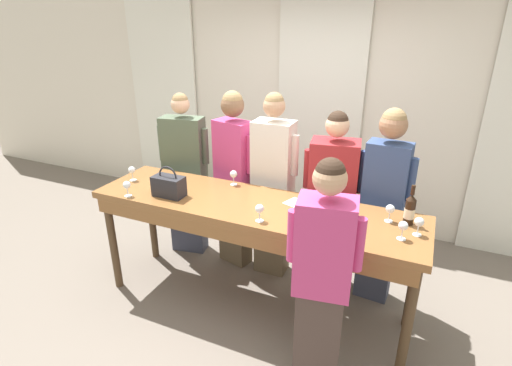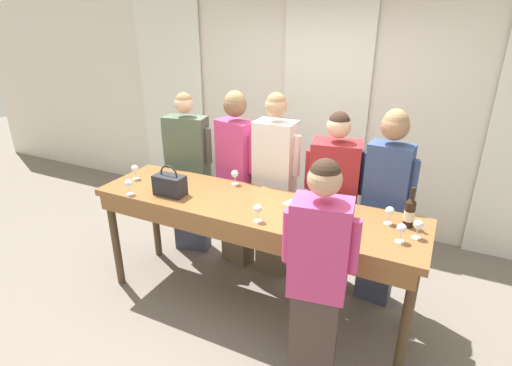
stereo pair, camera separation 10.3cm
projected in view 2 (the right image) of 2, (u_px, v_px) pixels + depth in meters
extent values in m
plane|color=#70665B|center=(253.00, 303.00, 3.59)|extent=(18.00, 18.00, 0.00)
cube|color=silver|center=(326.00, 108.00, 4.63)|extent=(12.00, 0.06, 2.80)
cube|color=white|center=(172.00, 98.00, 5.48)|extent=(0.99, 0.03, 2.69)
cube|color=white|center=(324.00, 114.00, 4.60)|extent=(0.99, 0.03, 2.69)
cube|color=brown|center=(252.00, 206.00, 3.21)|extent=(2.71, 0.71, 0.06)
cube|color=brown|center=(232.00, 235.00, 2.96)|extent=(2.60, 0.03, 0.12)
cylinder|color=#4C3823|center=(115.00, 240.00, 3.69)|extent=(0.07, 0.07, 0.94)
cylinder|color=#4C3823|center=(405.00, 328.00, 2.65)|extent=(0.07, 0.07, 0.94)
cylinder|color=#4C3823|center=(155.00, 215.00, 4.16)|extent=(0.07, 0.07, 0.94)
cylinder|color=#4C3823|center=(414.00, 281.00, 3.12)|extent=(0.07, 0.07, 0.94)
cylinder|color=black|center=(409.00, 214.00, 2.82)|extent=(0.07, 0.07, 0.19)
cone|color=black|center=(412.00, 200.00, 2.77)|extent=(0.07, 0.07, 0.04)
cylinder|color=black|center=(413.00, 192.00, 2.75)|extent=(0.03, 0.03, 0.07)
cylinder|color=beige|center=(409.00, 216.00, 2.82)|extent=(0.07, 0.07, 0.08)
cube|color=#232328|center=(170.00, 185.00, 3.33)|extent=(0.26, 0.14, 0.17)
torus|color=#232328|center=(169.00, 175.00, 3.29)|extent=(0.17, 0.01, 0.17)
cylinder|color=white|center=(416.00, 238.00, 2.70)|extent=(0.06, 0.06, 0.00)
cylinder|color=white|center=(417.00, 233.00, 2.69)|extent=(0.01, 0.01, 0.07)
sphere|color=white|center=(418.00, 225.00, 2.66)|extent=(0.06, 0.06, 0.06)
cylinder|color=white|center=(300.00, 220.00, 2.94)|extent=(0.06, 0.06, 0.00)
cylinder|color=white|center=(300.00, 215.00, 2.92)|extent=(0.01, 0.01, 0.07)
sphere|color=white|center=(300.00, 208.00, 2.90)|extent=(0.06, 0.06, 0.06)
cylinder|color=white|center=(136.00, 179.00, 3.69)|extent=(0.06, 0.06, 0.00)
cylinder|color=white|center=(135.00, 175.00, 3.67)|extent=(0.01, 0.01, 0.07)
sphere|color=white|center=(135.00, 168.00, 3.65)|extent=(0.06, 0.06, 0.06)
cylinder|color=white|center=(345.00, 231.00, 2.79)|extent=(0.06, 0.06, 0.00)
cylinder|color=white|center=(346.00, 226.00, 2.77)|extent=(0.01, 0.01, 0.07)
sphere|color=white|center=(347.00, 218.00, 2.75)|extent=(0.06, 0.06, 0.06)
cylinder|color=white|center=(130.00, 194.00, 3.36)|extent=(0.06, 0.06, 0.00)
cylinder|color=white|center=(129.00, 190.00, 3.35)|extent=(0.01, 0.01, 0.07)
sphere|color=white|center=(128.00, 183.00, 3.33)|extent=(0.06, 0.06, 0.06)
cylinder|color=white|center=(235.00, 184.00, 3.56)|extent=(0.06, 0.06, 0.00)
cylinder|color=white|center=(235.00, 180.00, 3.55)|extent=(0.01, 0.01, 0.07)
sphere|color=white|center=(235.00, 174.00, 3.52)|extent=(0.06, 0.06, 0.06)
cylinder|color=white|center=(258.00, 221.00, 2.92)|extent=(0.06, 0.06, 0.00)
cylinder|color=white|center=(258.00, 216.00, 2.91)|extent=(0.01, 0.01, 0.07)
sphere|color=white|center=(258.00, 209.00, 2.88)|extent=(0.06, 0.06, 0.06)
sphere|color=maroon|center=(258.00, 210.00, 2.89)|extent=(0.04, 0.04, 0.04)
cylinder|color=white|center=(399.00, 241.00, 2.66)|extent=(0.06, 0.06, 0.00)
cylinder|color=white|center=(400.00, 237.00, 2.64)|extent=(0.01, 0.01, 0.07)
sphere|color=white|center=(402.00, 228.00, 2.62)|extent=(0.06, 0.06, 0.06)
cylinder|color=white|center=(388.00, 223.00, 2.89)|extent=(0.06, 0.06, 0.00)
cylinder|color=white|center=(389.00, 219.00, 2.87)|extent=(0.01, 0.01, 0.07)
sphere|color=white|center=(390.00, 211.00, 2.85)|extent=(0.06, 0.06, 0.06)
cube|color=white|center=(296.00, 204.00, 3.19)|extent=(0.20, 0.20, 0.00)
cube|color=#383D51|center=(192.00, 214.00, 4.31)|extent=(0.38, 0.24, 0.83)
cube|color=#4C5B47|center=(187.00, 148.00, 4.03)|extent=(0.45, 0.28, 0.65)
sphere|color=#DBAD89|center=(184.00, 104.00, 3.85)|extent=(0.18, 0.18, 0.18)
sphere|color=#93754C|center=(184.00, 101.00, 3.84)|extent=(0.16, 0.16, 0.16)
cylinder|color=#4C5B47|center=(208.00, 146.00, 3.95)|extent=(0.08, 0.08, 0.36)
cylinder|color=#4C5B47|center=(166.00, 142.00, 4.07)|extent=(0.08, 0.08, 0.36)
cube|color=brown|center=(237.00, 224.00, 4.08)|extent=(0.35, 0.25, 0.84)
cube|color=#C63D7A|center=(236.00, 155.00, 3.79)|extent=(0.41, 0.29, 0.66)
sphere|color=brown|center=(235.00, 105.00, 3.61)|extent=(0.22, 0.22, 0.22)
sphere|color=#93754C|center=(235.00, 101.00, 3.60)|extent=(0.19, 0.19, 0.19)
cylinder|color=#C63D7A|center=(252.00, 154.00, 3.65)|extent=(0.09, 0.09, 0.36)
cylinder|color=#C63D7A|center=(221.00, 146.00, 3.90)|extent=(0.09, 0.09, 0.36)
cube|color=brown|center=(274.00, 232.00, 3.91)|extent=(0.31, 0.21, 0.86)
cube|color=silver|center=(275.00, 158.00, 3.62)|extent=(0.36, 0.25, 0.68)
sphere|color=tan|center=(276.00, 106.00, 3.43)|extent=(0.20, 0.20, 0.20)
sphere|color=#93754C|center=(276.00, 102.00, 3.42)|extent=(0.17, 0.17, 0.17)
cylinder|color=silver|center=(296.00, 156.00, 3.52)|extent=(0.07, 0.07, 0.37)
cylinder|color=silver|center=(255.00, 150.00, 3.68)|extent=(0.07, 0.07, 0.37)
cube|color=brown|center=(329.00, 248.00, 3.70)|extent=(0.38, 0.29, 0.80)
cube|color=maroon|center=(335.00, 177.00, 3.42)|extent=(0.45, 0.34, 0.63)
sphere|color=#DBAD89|center=(339.00, 126.00, 3.25)|extent=(0.20, 0.20, 0.20)
sphere|color=#332319|center=(339.00, 122.00, 3.24)|extent=(0.18, 0.18, 0.18)
cylinder|color=maroon|center=(362.00, 175.00, 3.34)|extent=(0.08, 0.08, 0.35)
cylinder|color=maroon|center=(309.00, 169.00, 3.46)|extent=(0.08, 0.08, 0.35)
cube|color=#383D51|center=(377.00, 259.00, 3.52)|extent=(0.31, 0.20, 0.82)
cube|color=#334775|center=(387.00, 182.00, 3.23)|extent=(0.36, 0.23, 0.65)
sphere|color=#9E7051|center=(395.00, 126.00, 3.05)|extent=(0.22, 0.22, 0.22)
sphere|color=#93754C|center=(396.00, 121.00, 3.04)|extent=(0.19, 0.19, 0.19)
cylinder|color=#334775|center=(413.00, 182.00, 3.12)|extent=(0.08, 0.08, 0.36)
cylinder|color=#334775|center=(365.00, 173.00, 3.31)|extent=(0.08, 0.08, 0.36)
cube|color=#473833|center=(313.00, 339.00, 2.66)|extent=(0.33, 0.25, 0.79)
cube|color=#C63D7A|center=(320.00, 248.00, 2.39)|extent=(0.38, 0.29, 0.63)
sphere|color=tan|center=(325.00, 179.00, 2.22)|extent=(0.20, 0.20, 0.20)
sphere|color=#332319|center=(325.00, 174.00, 2.20)|extent=(0.17, 0.17, 0.17)
cylinder|color=#C63D7A|center=(288.00, 236.00, 2.42)|extent=(0.08, 0.08, 0.34)
cylinder|color=#C63D7A|center=(354.00, 246.00, 2.32)|extent=(0.08, 0.08, 0.34)
cylinder|color=#4C4C51|center=(190.00, 195.00, 5.52)|extent=(0.22, 0.22, 0.21)
ellipsoid|color=#47844C|center=(188.00, 172.00, 5.39)|extent=(0.36, 0.36, 0.52)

